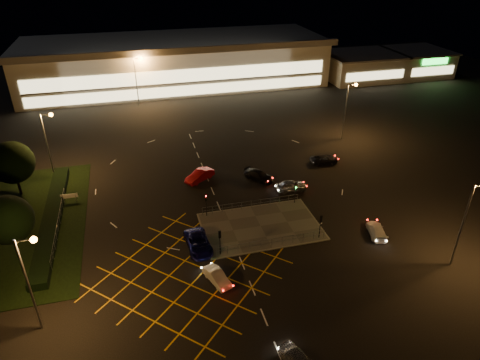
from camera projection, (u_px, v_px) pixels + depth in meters
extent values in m
plane|color=black|center=(241.00, 220.00, 54.07)|extent=(180.00, 180.00, 0.00)
cube|color=#4C4944|center=(261.00, 226.00, 52.80)|extent=(14.00, 9.00, 0.12)
cube|color=black|center=(10.00, 226.00, 52.86)|extent=(18.00, 30.00, 0.08)
cube|color=black|center=(52.00, 217.00, 53.75)|extent=(2.00, 26.00, 1.00)
cube|color=beige|center=(175.00, 63.00, 103.91)|extent=(70.00, 25.00, 10.00)
cube|color=slate|center=(174.00, 41.00, 101.37)|extent=(72.00, 26.50, 0.60)
cube|color=#FFEAA5|center=(183.00, 76.00, 93.33)|extent=(66.00, 0.20, 3.00)
cube|color=#FFEAA5|center=(184.00, 91.00, 94.89)|extent=(66.00, 0.20, 2.20)
cube|color=beige|center=(361.00, 67.00, 108.41)|extent=(18.00, 14.00, 6.00)
cube|color=slate|center=(363.00, 54.00, 106.87)|extent=(18.80, 14.80, 0.40)
cube|color=#FFEAA5|center=(375.00, 76.00, 102.66)|extent=(15.30, 0.20, 2.00)
cube|color=beige|center=(416.00, 63.00, 111.98)|extent=(14.00, 14.00, 6.00)
cube|color=slate|center=(419.00, 50.00, 110.44)|extent=(14.80, 14.80, 0.40)
cube|color=#FFEAA5|center=(433.00, 71.00, 106.23)|extent=(11.90, 0.20, 2.00)
cube|color=#19E533|center=(435.00, 61.00, 104.98)|extent=(7.00, 0.30, 1.40)
cylinder|color=slate|center=(29.00, 287.00, 36.60)|extent=(0.20, 0.20, 10.00)
cylinder|color=slate|center=(24.00, 241.00, 34.41)|extent=(1.40, 0.12, 0.12)
sphere|color=orange|center=(34.00, 240.00, 34.59)|extent=(0.56, 0.56, 0.56)
cylinder|color=slate|center=(462.00, 227.00, 44.29)|extent=(0.20, 0.20, 10.00)
cylinder|color=slate|center=(480.00, 186.00, 42.10)|extent=(1.40, 0.12, 0.12)
cylinder|color=slate|center=(48.00, 147.00, 61.45)|extent=(0.20, 0.20, 10.00)
cylinder|color=slate|center=(45.00, 115.00, 59.26)|extent=(1.40, 0.12, 0.12)
sphere|color=orange|center=(51.00, 115.00, 59.44)|extent=(0.56, 0.56, 0.56)
cylinder|color=slate|center=(345.00, 112.00, 73.85)|extent=(0.20, 0.20, 10.00)
cylinder|color=slate|center=(352.00, 85.00, 71.66)|extent=(1.40, 0.12, 0.12)
sphere|color=orange|center=(356.00, 85.00, 71.84)|extent=(0.56, 0.56, 0.56)
cylinder|color=slate|center=(136.00, 82.00, 89.87)|extent=(0.20, 0.20, 10.00)
cylinder|color=slate|center=(137.00, 58.00, 87.68)|extent=(1.40, 0.12, 0.12)
sphere|color=orange|center=(140.00, 58.00, 87.86)|extent=(0.56, 0.56, 0.56)
cylinder|color=slate|center=(309.00, 67.00, 100.49)|extent=(0.20, 0.20, 10.00)
cylinder|color=slate|center=(314.00, 46.00, 98.30)|extent=(1.40, 0.12, 0.12)
sphere|color=orange|center=(317.00, 46.00, 98.48)|extent=(0.56, 0.56, 0.56)
cylinder|color=black|center=(220.00, 243.00, 47.33)|extent=(0.10, 0.10, 3.00)
cube|color=black|center=(220.00, 234.00, 46.74)|extent=(0.28, 0.18, 0.90)
sphere|color=#19FF33|center=(219.00, 234.00, 46.85)|extent=(0.16, 0.16, 0.16)
cylinder|color=black|center=(320.00, 227.00, 50.01)|extent=(0.10, 0.10, 3.00)
cube|color=black|center=(321.00, 219.00, 49.42)|extent=(0.28, 0.18, 0.90)
sphere|color=#19FF33|center=(320.00, 218.00, 49.53)|extent=(0.16, 0.16, 0.16)
cylinder|color=black|center=(206.00, 206.00, 54.07)|extent=(0.10, 0.10, 3.00)
cube|color=black|center=(206.00, 197.00, 53.49)|extent=(0.28, 0.18, 0.90)
sphere|color=#FF0C0C|center=(206.00, 198.00, 53.38)|extent=(0.16, 0.16, 0.16)
cylinder|color=black|center=(295.00, 193.00, 56.75)|extent=(0.10, 0.10, 3.00)
cube|color=black|center=(296.00, 185.00, 56.17)|extent=(0.28, 0.18, 0.90)
sphere|color=#19FF33|center=(296.00, 186.00, 56.06)|extent=(0.16, 0.16, 0.16)
cylinder|color=black|center=(19.00, 185.00, 58.92)|extent=(0.36, 0.36, 2.88)
sphere|color=black|center=(12.00, 162.00, 57.20)|extent=(5.76, 5.76, 5.76)
cylinder|color=black|center=(16.00, 244.00, 47.61)|extent=(0.36, 0.36, 2.70)
sphere|color=black|center=(8.00, 220.00, 45.99)|extent=(5.40, 5.40, 5.40)
imported|color=silver|center=(217.00, 277.00, 44.03)|extent=(2.57, 4.06, 1.26)
imported|color=#0B0B43|center=(198.00, 243.00, 48.77)|extent=(2.89, 5.68, 1.54)
imported|color=black|center=(259.00, 175.00, 63.02)|extent=(4.32, 4.87, 1.35)
imported|color=#A8ABAF|center=(291.00, 186.00, 60.24)|extent=(4.41, 1.86, 1.49)
imported|color=#9B0B13|center=(200.00, 176.00, 62.71)|extent=(4.87, 4.09, 1.57)
imported|color=black|center=(324.00, 159.00, 67.83)|extent=(4.52, 2.14, 1.25)
imported|color=silver|center=(377.00, 230.00, 51.11)|extent=(2.85, 4.62, 1.25)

